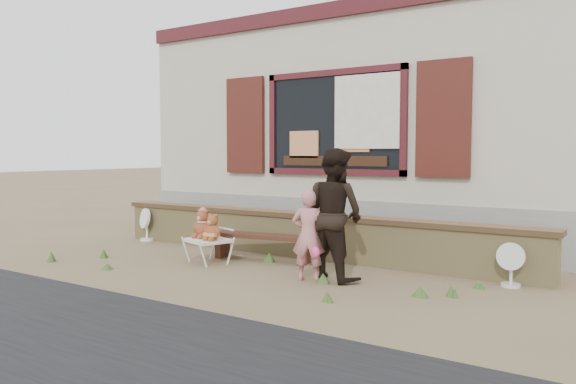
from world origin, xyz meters
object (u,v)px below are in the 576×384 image
Objects in this scene: teddy_bear_left at (203,223)px; child at (308,235)px; teddy_bear_right at (213,227)px; bench at (262,241)px; folding_chair at (208,241)px; adult at (335,214)px.

child is (1.88, -0.20, 0.00)m from teddy_bear_left.
teddy_bear_left is 0.28m from teddy_bear_right.
folding_chair is at bearing -140.92° from bench.
bench is at bearing 66.63° from folding_chair.
child is at bearing 12.51° from teddy_bear_left.
child is (1.75, -0.16, 0.24)m from folding_chair.
folding_chair is 0.26m from teddy_bear_right.
child reaches higher than teddy_bear_left.
bench reaches higher than folding_chair.
bench is at bearing -50.73° from child.
adult is (1.46, -0.49, 0.53)m from bench.
folding_chair is 1.77m from child.
teddy_bear_left is at bearing -180.00° from folding_chair.
adult is at bearing 22.73° from teddy_bear_right.
teddy_bear_right reaches higher than folding_chair.
teddy_bear_right is 0.23× the size of adult.
teddy_bear_right is at bearing 20.86° from adult.
adult is at bearing 19.79° from teddy_bear_left.
adult reaches higher than teddy_bear_left.
teddy_bear_left is at bearing 17.92° from adult.
bench is 0.77m from folding_chair.
bench is 0.95× the size of adult.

